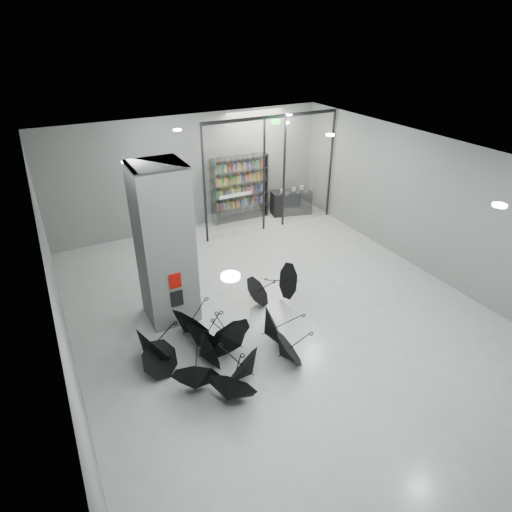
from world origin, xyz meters
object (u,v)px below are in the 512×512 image
umbrella_cluster (227,345)px  column (164,245)px  bookshelf (240,189)px  shop_counter (291,202)px

umbrella_cluster → column: bearing=106.0°
bookshelf → shop_counter: 2.16m
bookshelf → column: bearing=-129.9°
column → umbrella_cluster: size_ratio=0.75×
column → umbrella_cluster: 2.79m
shop_counter → column: bearing=-131.6°
column → umbrella_cluster: column is taller
shop_counter → umbrella_cluster: bearing=-117.3°
shop_counter → umbrella_cluster: umbrella_cluster is taller
column → bookshelf: 6.43m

